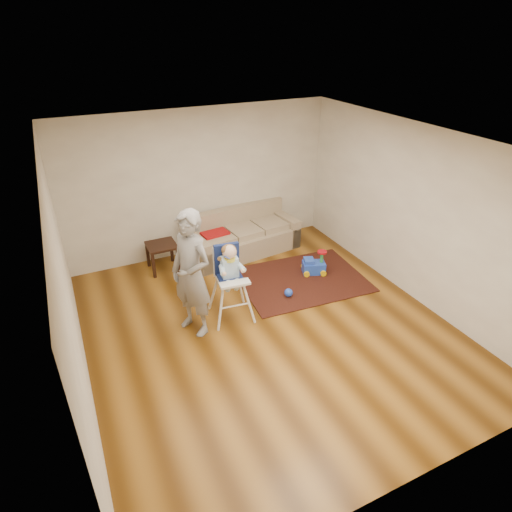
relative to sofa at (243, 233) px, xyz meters
name	(u,v)px	position (x,y,z in m)	size (l,w,h in m)	color
ground	(268,327)	(-0.63, -2.30, -0.41)	(5.50, 5.50, 0.00)	#4E2C0A
room_envelope	(252,196)	(-0.63, -1.77, 1.46)	(5.04, 5.52, 2.72)	beige
sofa	(243,233)	(0.00, 0.00, 0.00)	(2.21, 1.10, 0.82)	tan
side_table	(163,257)	(-1.57, 0.02, -0.16)	(0.50, 0.50, 0.50)	black
area_rug	(302,280)	(0.50, -1.39, -0.40)	(2.12, 1.59, 0.02)	black
ride_on_toy	(314,262)	(0.80, -1.28, -0.18)	(0.39, 0.28, 0.43)	blue
toy_ball	(289,293)	(0.03, -1.75, -0.33)	(0.14, 0.14, 0.14)	blue
high_chair	(230,283)	(-1.00, -1.80, 0.18)	(0.63, 0.63, 1.22)	white
adult	(192,274)	(-1.59, -1.88, 0.52)	(0.68, 0.45, 1.86)	gray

